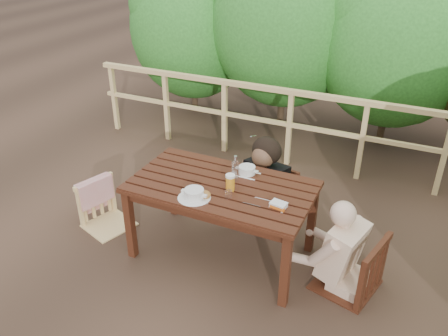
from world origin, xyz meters
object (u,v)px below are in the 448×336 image
at_px(bread_roll, 204,194).
at_px(butter_tub, 278,206).
at_px(bottle, 235,169).
at_px(tumbler, 228,194).
at_px(chair_right, 353,238).
at_px(beer_glass, 230,183).
at_px(table, 222,220).
at_px(chair_far, 273,176).
at_px(soup_far, 247,171).
at_px(chair_left, 104,189).
at_px(soup_near, 194,194).
at_px(diner_right, 359,224).
at_px(woman, 276,151).

bearing_deg(bread_roll, butter_tub, 10.20).
relative_size(bottle, tumbler, 3.46).
xyz_separation_m(chair_right, beer_glass, (-1.07, -0.10, 0.32)).
relative_size(table, tumbler, 21.71).
relative_size(chair_right, beer_glass, 6.40).
xyz_separation_m(chair_far, soup_far, (-0.05, -0.63, 0.37)).
bearing_deg(butter_tub, soup_far, 146.86).
height_order(chair_far, soup_far, chair_far).
relative_size(table, chair_far, 1.92).
relative_size(chair_left, butter_tub, 6.81).
relative_size(chair_far, soup_far, 3.24).
relative_size(soup_near, soup_far, 1.09).
xyz_separation_m(table, chair_far, (0.18, 0.91, 0.05)).
relative_size(diner_right, bottle, 5.17).
relative_size(table, chair_left, 1.79).
bearing_deg(diner_right, chair_left, 108.21).
bearing_deg(beer_glass, chair_left, -177.43).
bearing_deg(butter_tub, chair_left, -171.49).
distance_m(woman, soup_near, 1.26).
bearing_deg(butter_tub, bottle, 162.36).
xyz_separation_m(diner_right, bottle, (-1.12, 0.07, 0.21)).
height_order(tumbler, butter_tub, tumbler).
bearing_deg(chair_right, butter_tub, -58.48).
bearing_deg(bottle, bread_roll, -109.14).
bearing_deg(bottle, table, -122.95).
xyz_separation_m(chair_left, bread_roll, (1.20, -0.14, 0.33)).
height_order(chair_far, butter_tub, chair_far).
distance_m(chair_left, tumbler, 1.43).
bearing_deg(table, beer_glass, -23.64).
distance_m(chair_far, soup_far, 0.73).
bearing_deg(bread_roll, chair_left, 173.49).
bearing_deg(beer_glass, butter_tub, -10.41).
relative_size(table, soup_near, 5.72).
bearing_deg(chair_left, butter_tub, -72.12).
distance_m(chair_right, bread_roll, 1.28).
height_order(table, soup_far, soup_far).
distance_m(soup_near, bread_roll, 0.09).
distance_m(diner_right, soup_near, 1.37).
relative_size(chair_far, butter_tub, 6.35).
distance_m(chair_right, woman, 1.33).
height_order(chair_left, bottle, bottle).
bearing_deg(chair_left, beer_glass, -68.75).
distance_m(diner_right, bottle, 1.14).
xyz_separation_m(chair_left, beer_glass, (1.35, 0.06, 0.37)).
bearing_deg(table, tumbler, -49.23).
height_order(bottle, butter_tub, bottle).
distance_m(woman, butter_tub, 1.13).
xyz_separation_m(woman, tumbler, (-0.04, -1.09, 0.08)).
height_order(woman, diner_right, woman).
height_order(woman, bread_roll, woman).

